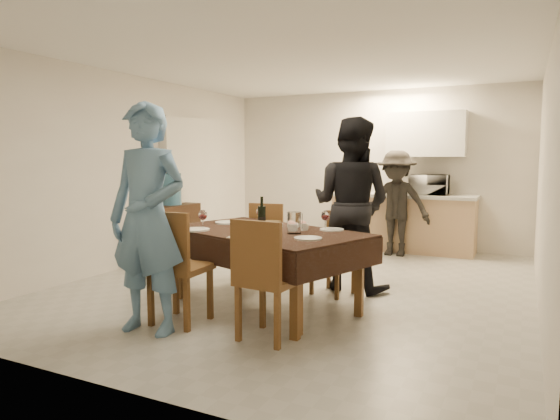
{
  "coord_description": "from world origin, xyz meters",
  "views": [
    {
      "loc": [
        2.33,
        -5.29,
        1.49
      ],
      "look_at": [
        -0.13,
        -0.3,
        0.9
      ],
      "focal_mm": 32.0,
      "sensor_mm": 36.0,
      "label": 1
    }
  ],
  "objects": [
    {
      "name": "water_jug",
      "position": [
        -2.28,
        0.48,
        1.03
      ],
      "size": [
        0.31,
        0.31,
        0.46
      ],
      "primitive_type": "cylinder",
      "color": "teal",
      "rests_on": "console"
    },
    {
      "name": "wall_front",
      "position": [
        0.0,
        -3.0,
        1.3
      ],
      "size": [
        5.0,
        0.02,
        2.6
      ],
      "primitive_type": "cube",
      "color": "silver",
      "rests_on": "floor"
    },
    {
      "name": "wall_back",
      "position": [
        0.0,
        3.0,
        1.3
      ],
      "size": [
        5.0,
        0.02,
        2.6
      ],
      "primitive_type": "cube",
      "color": "silver",
      "rests_on": "floor"
    },
    {
      "name": "plate_far_left",
      "position": [
        -0.56,
        -0.7,
        0.78
      ],
      "size": [
        0.29,
        0.29,
        0.02
      ],
      "primitive_type": "cylinder",
      "color": "silver",
      "rests_on": "dining_table"
    },
    {
      "name": "chair_near_left",
      "position": [
        -0.41,
        -1.84,
        0.63
      ],
      "size": [
        0.49,
        0.49,
        0.56
      ],
      "rotation": [
        0.0,
        0.0,
        0.05
      ],
      "color": "brown",
      "rests_on": "floor"
    },
    {
      "name": "upper_cabinet",
      "position": [
        0.9,
        2.82,
        1.85
      ],
      "size": [
        1.2,
        0.34,
        0.7
      ],
      "primitive_type": "cube",
      "color": "white",
      "rests_on": "wall_back"
    },
    {
      "name": "chair_near_right",
      "position": [
        0.49,
        -1.84,
        0.61
      ],
      "size": [
        0.49,
        0.49,
        0.54
      ],
      "rotation": [
        0.0,
        0.0,
        -0.07
      ],
      "color": "brown",
      "rests_on": "floor"
    },
    {
      "name": "wine_bottle",
      "position": [
        -0.01,
        -0.95,
        0.94
      ],
      "size": [
        0.08,
        0.08,
        0.33
      ],
      "primitive_type": null,
      "color": "black",
      "rests_on": "dining_table"
    },
    {
      "name": "wine_glass_a",
      "position": [
        -0.51,
        -1.25,
        0.87
      ],
      "size": [
        0.09,
        0.09,
        0.2
      ],
      "primitive_type": null,
      "color": "white",
      "rests_on": "dining_table"
    },
    {
      "name": "kitchen_worktop",
      "position": [
        0.6,
        2.68,
        0.89
      ],
      "size": [
        2.24,
        0.64,
        0.05
      ],
      "primitive_type": "cube",
      "color": "#B6B5B0",
      "rests_on": "kitchen_base_cabinet"
    },
    {
      "name": "water_pitcher",
      "position": [
        0.39,
        -1.05,
        0.87
      ],
      "size": [
        0.13,
        0.13,
        0.2
      ],
      "primitive_type": "cylinder",
      "color": "white",
      "rests_on": "dining_table"
    },
    {
      "name": "console",
      "position": [
        -2.28,
        0.48,
        0.4
      ],
      "size": [
        0.43,
        0.87,
        0.8
      ],
      "primitive_type": "cube",
      "color": "black",
      "rests_on": "floor"
    },
    {
      "name": "savoury_tart",
      "position": [
        0.14,
        -1.38,
        0.8
      ],
      "size": [
        0.46,
        0.37,
        0.05
      ],
      "primitive_type": "cube",
      "rotation": [
        0.0,
        0.0,
        0.16
      ],
      "color": "gold",
      "rests_on": "dining_table"
    },
    {
      "name": "plate_far_right",
      "position": [
        0.64,
        -0.7,
        0.78
      ],
      "size": [
        0.24,
        0.24,
        0.01
      ],
      "primitive_type": "cylinder",
      "color": "silver",
      "rests_on": "dining_table"
    },
    {
      "name": "ceiling",
      "position": [
        0.0,
        0.0,
        2.6
      ],
      "size": [
        5.0,
        6.0,
        0.02
      ],
      "primitive_type": "cube",
      "color": "white",
      "rests_on": "wall_back"
    },
    {
      "name": "salad_bowl",
      "position": [
        0.34,
        -0.82,
        0.81
      ],
      "size": [
        0.18,
        0.18,
        0.07
      ],
      "primitive_type": "cylinder",
      "color": "silver",
      "rests_on": "dining_table"
    },
    {
      "name": "plate_near_left",
      "position": [
        -0.56,
        -1.3,
        0.78
      ],
      "size": [
        0.27,
        0.27,
        0.02
      ],
      "primitive_type": "cylinder",
      "color": "silver",
      "rests_on": "dining_table"
    },
    {
      "name": "wall_right",
      "position": [
        2.5,
        0.0,
        1.3
      ],
      "size": [
        0.02,
        6.0,
        2.6
      ],
      "primitive_type": "cube",
      "color": "silver",
      "rests_on": "floor"
    },
    {
      "name": "dining_table",
      "position": [
        0.04,
        -1.0,
        0.74
      ],
      "size": [
        2.25,
        1.74,
        0.77
      ],
      "rotation": [
        0.0,
        0.0,
        -0.34
      ],
      "color": "black",
      "rests_on": "floor"
    },
    {
      "name": "wine_glass_c",
      "position": [
        -0.16,
        -0.7,
        0.87
      ],
      "size": [
        0.09,
        0.09,
        0.2
      ],
      "primitive_type": null,
      "color": "white",
      "rests_on": "dining_table"
    },
    {
      "name": "chair_far_right",
      "position": [
        0.49,
        -0.33,
        0.55
      ],
      "size": [
        0.49,
        0.5,
        0.48
      ],
      "rotation": [
        0.0,
        0.0,
        2.9
      ],
      "color": "brown",
      "rests_on": "floor"
    },
    {
      "name": "wall_left",
      "position": [
        -2.5,
        0.0,
        1.3
      ],
      "size": [
        0.02,
        6.0,
        2.6
      ],
      "primitive_type": "cube",
      "color": "silver",
      "rests_on": "floor"
    },
    {
      "name": "plate_near_right",
      "position": [
        0.64,
        -1.3,
        0.78
      ],
      "size": [
        0.25,
        0.25,
        0.01
      ],
      "primitive_type": "cylinder",
      "color": "silver",
      "rests_on": "dining_table"
    },
    {
      "name": "person_kitchen",
      "position": [
        0.59,
        2.23,
        0.8
      ],
      "size": [
        1.03,
        0.59,
        1.59
      ],
      "primitive_type": "imported",
      "color": "black",
      "rests_on": "floor"
    },
    {
      "name": "wine_glass_b",
      "position": [
        0.59,
        -0.75,
        0.87
      ],
      "size": [
        0.09,
        0.09,
        0.2
      ],
      "primitive_type": null,
      "color": "white",
      "rests_on": "dining_table"
    },
    {
      "name": "microwave",
      "position": [
        0.99,
        2.68,
        1.07
      ],
      "size": [
        0.57,
        0.38,
        0.31
      ],
      "primitive_type": "imported",
      "rotation": [
        0.0,
        0.0,
        3.14
      ],
      "color": "white",
      "rests_on": "kitchen_worktop"
    },
    {
      "name": "person_near",
      "position": [
        -0.51,
        -2.05,
        0.98
      ],
      "size": [
        0.76,
        0.54,
        1.95
      ],
      "primitive_type": "imported",
      "rotation": [
        0.0,
        0.0,
        0.1
      ],
      "color": "#5781AD",
      "rests_on": "floor"
    },
    {
      "name": "kitchen_base_cabinet",
      "position": [
        0.6,
        2.68,
        0.43
      ],
      "size": [
        2.2,
        0.6,
        0.86
      ],
      "primitive_type": "cube",
      "color": "tan",
      "rests_on": "floor"
    },
    {
      "name": "stub_partition",
      "position": [
        -2.42,
        1.2,
        1.05
      ],
      "size": [
        0.15,
        1.4,
        2.1
      ],
      "primitive_type": "cube",
      "color": "beige",
      "rests_on": "floor"
    },
    {
      "name": "floor",
      "position": [
        0.0,
        0.0,
        0.0
      ],
      "size": [
        5.0,
        6.0,
        0.02
      ],
      "primitive_type": "cube",
      "color": "#A8A8A3",
      "rests_on": "ground"
    },
    {
      "name": "chair_far_left",
      "position": [
        -0.41,
        -0.34,
        0.58
      ],
      "size": [
        0.48,
        0.48,
        0.51
      ],
      "rotation": [
        0.0,
        0.0,
        3.27
      ],
      "color": "brown",
      "rests_on": "floor"
    },
    {
      "name": "person_far",
      "position": [
        0.59,
        0.05,
        0.96
      ],
      "size": [
        1.01,
        0.83,
        1.93
      ],
      "primitive_type": "imported",
      "rotation": [
        0.0,
        0.0,
        3.03
      ],
      "color": "black",
      "rests_on": "floor"
    },
    {
      "name": "mushroom_dish",
      "position": [
        -0.01,
        -0.72,
        0.79
      ],
      "size": [
        0.21,
        0.21,
        0.04
      ],
      "primitive_type": "cylinder",
      "color": "silver",
      "rests_on": "dining_table"
    }
  ]
}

